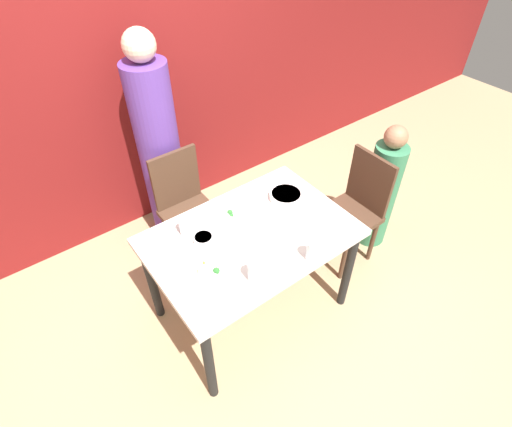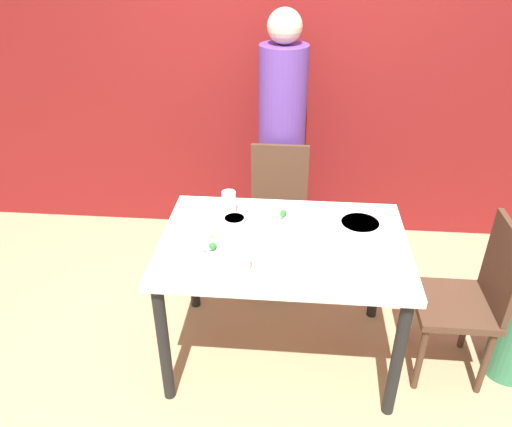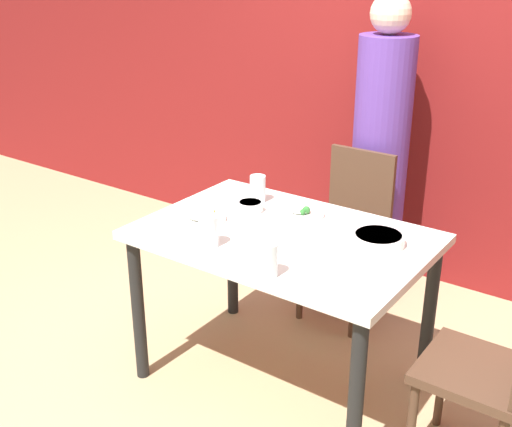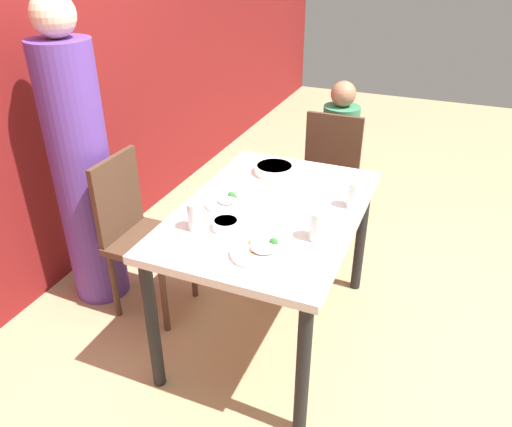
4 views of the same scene
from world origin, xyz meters
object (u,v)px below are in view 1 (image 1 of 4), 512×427
object	(u,v)px
person_child	(381,192)
plate_rice_adult	(205,273)
bowl_curry	(286,196)
glass_water_tall	(313,250)
chair_child_spot	(355,207)
person_adult	(160,153)
chair_adult_spot	(186,206)

from	to	relation	value
person_child	plate_rice_adult	bearing A→B (deg)	-177.57
bowl_curry	person_child	bearing A→B (deg)	-10.55
plate_rice_adult	glass_water_tall	world-z (taller)	glass_water_tall
chair_child_spot	person_adult	distance (m)	1.55
person_child	bowl_curry	xyz separation A→B (m)	(-0.87, 0.16, 0.30)
person_adult	chair_child_spot	bearing A→B (deg)	-47.62
person_adult	glass_water_tall	xyz separation A→B (m)	(0.23, -1.46, 0.04)
plate_rice_adult	chair_adult_spot	bearing A→B (deg)	69.03
plate_rice_adult	person_adult	bearing A→B (deg)	74.47
bowl_curry	glass_water_tall	world-z (taller)	glass_water_tall
chair_adult_spot	plate_rice_adult	bearing A→B (deg)	-110.97
chair_child_spot	chair_adult_spot	bearing A→B (deg)	-127.81
chair_adult_spot	bowl_curry	size ratio (longest dim) A/B	4.17
person_adult	glass_water_tall	distance (m)	1.48
bowl_curry	glass_water_tall	xyz separation A→B (m)	(-0.22, -0.50, 0.04)
chair_child_spot	glass_water_tall	bearing A→B (deg)	-67.16
chair_child_spot	person_child	distance (m)	0.30
glass_water_tall	person_adult	bearing A→B (deg)	98.83
chair_child_spot	bowl_curry	xyz separation A→B (m)	(-0.58, 0.16, 0.30)
chair_adult_spot	bowl_curry	bearing A→B (deg)	-54.66
chair_child_spot	person_adult	bearing A→B (deg)	-137.62
chair_child_spot	person_child	bearing A→B (deg)	90.00
bowl_curry	chair_child_spot	bearing A→B (deg)	-15.73
person_child	plate_rice_adult	xyz separation A→B (m)	(-1.66, -0.07, 0.28)
bowl_curry	glass_water_tall	bearing A→B (deg)	-114.04
chair_adult_spot	person_adult	distance (m)	0.45
chair_adult_spot	person_adult	size ratio (longest dim) A/B	0.54
person_adult	bowl_curry	distance (m)	1.06
bowl_curry	glass_water_tall	distance (m)	0.55
chair_child_spot	bowl_curry	world-z (taller)	chair_child_spot
person_child	glass_water_tall	xyz separation A→B (m)	(-1.10, -0.34, 0.34)
chair_child_spot	glass_water_tall	xyz separation A→B (m)	(-0.80, -0.34, 0.34)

